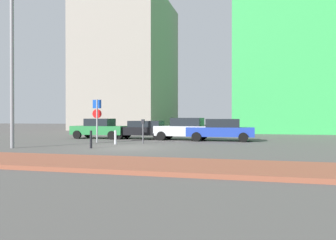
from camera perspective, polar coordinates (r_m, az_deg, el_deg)
name	(u,v)px	position (r m, az deg, el deg)	size (l,w,h in m)	color
ground_plane	(127,148)	(17.99, -7.11, -4.79)	(120.00, 120.00, 0.00)	#4C4947
sidewalk_brick	(61,162)	(12.29, -18.19, -6.91)	(40.00, 3.20, 0.14)	brown
parked_car_green	(100,128)	(26.08, -11.83, -1.43)	(4.27, 1.97, 1.55)	#237238
parked_car_black	(143,129)	(24.88, -4.43, -1.62)	(4.51, 1.94, 1.39)	black
parked_car_silver	(184,129)	(23.77, 2.77, -1.49)	(4.03, 2.19, 1.61)	#B7BABF
parked_car_blue	(221,130)	(23.08, 9.20, -1.66)	(4.65, 2.03, 1.54)	#1E389E
parking_sign_post	(97,115)	(21.65, -12.27, 0.78)	(0.59, 0.15, 2.81)	gray
parking_meter	(143,128)	(20.58, -4.38, -1.39)	(0.18, 0.14, 1.53)	#4C4C51
street_lamp	(12,54)	(19.61, -25.54, 10.32)	(0.70, 0.36, 8.73)	gray
traffic_bollard_near	(91,139)	(17.87, -13.27, -3.31)	(0.13, 0.13, 0.95)	black
traffic_bollard_mid	(115,137)	(20.20, -9.15, -3.01)	(0.15, 0.15, 0.85)	#B7B7BC
building_colorful_midrise	(305,25)	(44.22, 22.80, 15.00)	(16.37, 17.75, 25.57)	green
building_under_construction	(129,65)	(47.64, -6.88, 9.46)	(11.19, 14.59, 18.22)	gray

